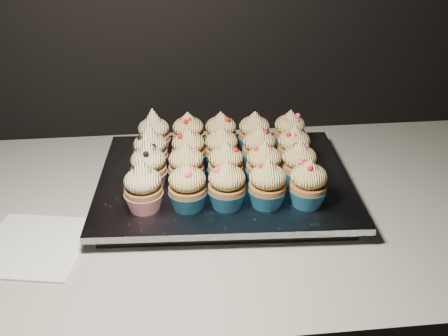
% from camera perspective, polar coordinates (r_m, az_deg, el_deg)
% --- Properties ---
extents(worktop, '(2.44, 0.64, 0.04)m').
position_cam_1_polar(worktop, '(0.93, 7.68, -4.33)').
color(worktop, beige).
rests_on(worktop, cabinet).
extents(napkin, '(0.19, 0.19, 0.00)m').
position_cam_1_polar(napkin, '(0.85, -20.86, -8.30)').
color(napkin, white).
rests_on(napkin, worktop).
extents(baking_tray, '(0.44, 0.34, 0.02)m').
position_cam_1_polar(baking_tray, '(0.93, -0.00, -2.11)').
color(baking_tray, black).
rests_on(baking_tray, worktop).
extents(foil_lining, '(0.47, 0.38, 0.01)m').
position_cam_1_polar(foil_lining, '(0.92, -0.00, -1.20)').
color(foil_lining, silver).
rests_on(foil_lining, baking_tray).
extents(cupcake_0, '(0.06, 0.06, 0.10)m').
position_cam_1_polar(cupcake_0, '(0.81, -9.23, -2.22)').
color(cupcake_0, red).
rests_on(cupcake_0, foil_lining).
extents(cupcake_1, '(0.06, 0.06, 0.08)m').
position_cam_1_polar(cupcake_1, '(0.81, -4.19, -2.22)').
color(cupcake_1, '#1B5C82').
rests_on(cupcake_1, foil_lining).
extents(cupcake_2, '(0.06, 0.06, 0.08)m').
position_cam_1_polar(cupcake_2, '(0.81, 0.33, -2.04)').
color(cupcake_2, '#1B5C82').
rests_on(cupcake_2, foil_lining).
extents(cupcake_3, '(0.06, 0.06, 0.08)m').
position_cam_1_polar(cupcake_3, '(0.82, 4.98, -1.93)').
color(cupcake_3, '#1B5C82').
rests_on(cupcake_3, foil_lining).
extents(cupcake_4, '(0.06, 0.06, 0.08)m').
position_cam_1_polar(cupcake_4, '(0.83, 9.58, -1.84)').
color(cupcake_4, '#1B5C82').
rests_on(cupcake_4, foil_lining).
extents(cupcake_5, '(0.06, 0.06, 0.10)m').
position_cam_1_polar(cupcake_5, '(0.87, -8.61, 0.19)').
color(cupcake_5, red).
rests_on(cupcake_5, foil_lining).
extents(cupcake_6, '(0.06, 0.06, 0.08)m').
position_cam_1_polar(cupcake_6, '(0.87, -4.33, 0.15)').
color(cupcake_6, '#1B5C82').
rests_on(cupcake_6, foil_lining).
extents(cupcake_7, '(0.06, 0.06, 0.08)m').
position_cam_1_polar(cupcake_7, '(0.87, 0.20, 0.29)').
color(cupcake_7, '#1B5C82').
rests_on(cupcake_7, foil_lining).
extents(cupcake_8, '(0.06, 0.06, 0.08)m').
position_cam_1_polar(cupcake_8, '(0.87, 4.57, 0.31)').
color(cupcake_8, '#1B5C82').
rests_on(cupcake_8, foil_lining).
extents(cupcake_9, '(0.06, 0.06, 0.08)m').
position_cam_1_polar(cupcake_9, '(0.88, 8.57, 0.37)').
color(cupcake_9, '#1B5C82').
rests_on(cupcake_9, foil_lining).
extents(cupcake_10, '(0.06, 0.06, 0.10)m').
position_cam_1_polar(cupcake_10, '(0.93, -8.41, 2.03)').
color(cupcake_10, red).
rests_on(cupcake_10, foil_lining).
extents(cupcake_11, '(0.06, 0.06, 0.08)m').
position_cam_1_polar(cupcake_11, '(0.92, -4.08, 2.02)').
color(cupcake_11, '#1B5C82').
rests_on(cupcake_11, foil_lining).
extents(cupcake_12, '(0.06, 0.06, 0.08)m').
position_cam_1_polar(cupcake_12, '(0.93, -0.29, 2.21)').
color(cupcake_12, '#1B5C82').
rests_on(cupcake_12, foil_lining).
extents(cupcake_13, '(0.06, 0.06, 0.08)m').
position_cam_1_polar(cupcake_13, '(0.93, 4.02, 2.24)').
color(cupcake_13, '#1B5C82').
rests_on(cupcake_13, foil_lining).
extents(cupcake_14, '(0.06, 0.06, 0.08)m').
position_cam_1_polar(cupcake_14, '(0.94, 7.97, 2.30)').
color(cupcake_14, '#1B5C82').
rests_on(cupcake_14, foil_lining).
extents(cupcake_15, '(0.06, 0.06, 0.10)m').
position_cam_1_polar(cupcake_15, '(0.99, -8.01, 3.86)').
color(cupcake_15, red).
rests_on(cupcake_15, foil_lining).
extents(cupcake_16, '(0.06, 0.06, 0.08)m').
position_cam_1_polar(cupcake_16, '(0.99, -4.10, 3.91)').
color(cupcake_16, '#1B5C82').
rests_on(cupcake_16, foil_lining).
extents(cupcake_17, '(0.06, 0.06, 0.08)m').
position_cam_1_polar(cupcake_17, '(0.99, -0.37, 3.97)').
color(cupcake_17, '#1B5C82').
rests_on(cupcake_17, foil_lining).
extents(cupcake_18, '(0.06, 0.06, 0.08)m').
position_cam_1_polar(cupcake_18, '(0.99, 3.47, 4.00)').
color(cupcake_18, '#1B5C82').
rests_on(cupcake_18, foil_lining).
extents(cupcake_19, '(0.06, 0.06, 0.08)m').
position_cam_1_polar(cupcake_19, '(1.00, 7.49, 4.14)').
color(cupcake_19, '#1B5C82').
rests_on(cupcake_19, foil_lining).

